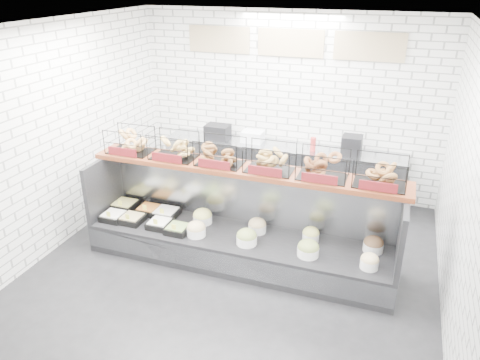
% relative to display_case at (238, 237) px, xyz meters
% --- Properties ---
extents(ground, '(5.50, 5.50, 0.00)m').
position_rel_display_case_xyz_m(ground, '(0.02, -0.34, -0.33)').
color(ground, black).
rests_on(ground, ground).
extents(room_shell, '(5.02, 5.51, 3.01)m').
position_rel_display_case_xyz_m(room_shell, '(0.02, 0.26, 1.73)').
color(room_shell, white).
rests_on(room_shell, ground).
extents(display_case, '(4.00, 0.90, 1.20)m').
position_rel_display_case_xyz_m(display_case, '(0.00, 0.00, 0.00)').
color(display_case, black).
rests_on(display_case, ground).
extents(bagel_shelf, '(4.10, 0.50, 0.40)m').
position_rel_display_case_xyz_m(bagel_shelf, '(0.02, 0.18, 1.06)').
color(bagel_shelf, '#4F2111').
rests_on(bagel_shelf, display_case).
extents(prep_counter, '(4.00, 0.60, 1.20)m').
position_rel_display_case_xyz_m(prep_counter, '(0.01, 2.09, 0.14)').
color(prep_counter, '#93969B').
rests_on(prep_counter, ground).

